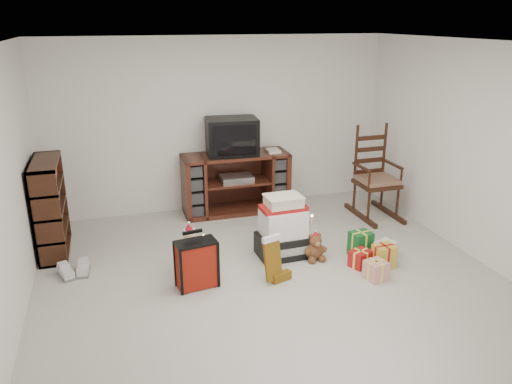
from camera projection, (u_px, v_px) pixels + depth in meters
room at (275, 173)px, 4.99m from camera, size 5.01×5.01×2.51m
tv_stand at (236, 183)px, 7.29m from camera, size 1.54×0.56×0.88m
bookshelf at (50, 209)px, 5.98m from camera, size 0.31×0.94×1.15m
rocking_chair at (374, 184)px, 7.16m from camera, size 0.55×0.90×1.35m
gift_pile at (283, 230)px, 5.94m from camera, size 0.61×0.45×0.75m
red_suitcase at (197, 264)px, 5.25m from camera, size 0.43×0.27×0.62m
stocking at (273, 259)px, 5.35m from camera, size 0.28×0.18×0.55m
teddy_bear at (315, 248)px, 5.90m from camera, size 0.22×0.20×0.33m
santa_figurine at (296, 232)px, 6.10m from camera, size 0.30×0.29×0.62m
mrs_claus_figurine at (190, 252)px, 5.61m from camera, size 0.28×0.27×0.58m
sneaker_pair at (75, 271)px, 5.56m from camera, size 0.37×0.31×0.10m
gift_cluster at (372, 255)px, 5.78m from camera, size 0.69×0.78×0.24m
crt_television at (232, 136)px, 7.04m from camera, size 0.76×0.58×0.52m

